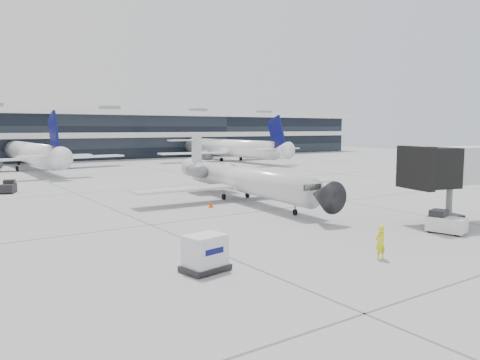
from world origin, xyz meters
TOP-DOWN VIEW (x-y plane):
  - ground at (0.00, 0.00)m, footprint 220.00×220.00m
  - terminal at (0.00, 82.00)m, footprint 170.00×22.00m
  - bg_jet_center at (-8.00, 55.00)m, footprint 32.00×40.00m
  - bg_jet_right at (32.00, 55.00)m, footprint 32.00×40.00m
  - regional_jet at (2.23, 6.17)m, footprint 21.64×27.02m
  - ramp_worker at (-3.42, -15.40)m, footprint 0.70×0.48m
  - baggage_tug at (5.41, -13.70)m, footprint 1.96×2.67m
  - cargo_uld at (-12.32, -11.89)m, footprint 2.44×1.98m
  - traffic_cone at (-2.47, 4.00)m, footprint 0.44×0.44m
  - far_tug at (-15.86, 24.75)m, footprint 2.04×2.54m

SIDE VIEW (x-z plane):
  - ground at x=0.00m, z-range 0.00..0.00m
  - bg_jet_center at x=-8.00m, z-range -4.80..4.80m
  - bg_jet_right at x=32.00m, z-range -4.80..4.80m
  - traffic_cone at x=-2.47m, z-range -0.02..0.62m
  - far_tug at x=-15.86m, z-range -0.07..1.33m
  - baggage_tug at x=5.41m, z-range -0.08..1.45m
  - cargo_uld at x=-12.32m, z-range 0.01..1.80m
  - ramp_worker at x=-3.42m, z-range 0.00..1.88m
  - regional_jet at x=2.23m, z-range -0.99..5.25m
  - terminal at x=0.00m, z-range 0.00..10.00m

